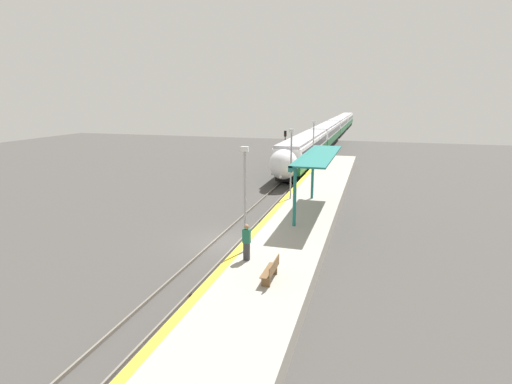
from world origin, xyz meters
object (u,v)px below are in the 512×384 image
(lamppost_near, at_px, (245,193))
(lamppost_mid, at_px, (291,159))
(train, at_px, (333,130))
(lamppost_far, at_px, (313,143))
(platform_bench, at_px, (272,270))
(person_waiting, at_px, (247,242))
(railway_signal, at_px, (285,145))

(lamppost_near, bearing_deg, lamppost_mid, 90.00)
(train, relative_size, lamppost_far, 17.41)
(platform_bench, distance_m, lamppost_far, 25.08)
(train, bearing_deg, lamppost_far, -86.92)
(train, bearing_deg, platform_bench, -86.28)
(person_waiting, height_order, lamppost_near, lamppost_near)
(platform_bench, xyz_separation_m, lamppost_mid, (-2.06, 13.84, 2.52))
(person_waiting, xyz_separation_m, lamppost_near, (-0.41, 1.06, 2.08))
(person_waiting, relative_size, railway_signal, 0.40)
(person_waiting, bearing_deg, railway_signal, 99.17)
(lamppost_near, distance_m, lamppost_mid, 11.02)
(railway_signal, height_order, lamppost_mid, lamppost_mid)
(railway_signal, distance_m, lamppost_far, 9.29)
(lamppost_far, bearing_deg, railway_signal, 120.02)
(lamppost_mid, bearing_deg, railway_signal, 103.64)
(platform_bench, xyz_separation_m, lamppost_far, (-2.06, 24.87, 2.52))
(platform_bench, height_order, lamppost_mid, lamppost_mid)
(platform_bench, height_order, lamppost_far, lamppost_far)
(railway_signal, distance_m, lamppost_mid, 19.59)
(person_waiting, bearing_deg, lamppost_mid, 91.93)
(railway_signal, height_order, lamppost_far, lamppost_far)
(platform_bench, relative_size, person_waiting, 0.93)
(lamppost_mid, bearing_deg, lamppost_far, 90.00)
(train, xyz_separation_m, person_waiting, (2.57, -63.18, -0.38))
(railway_signal, relative_size, lamppost_mid, 0.85)
(person_waiting, xyz_separation_m, lamppost_mid, (-0.41, 12.09, 2.08))
(train, height_order, railway_signal, railway_signal)
(platform_bench, relative_size, lamppost_near, 0.31)
(lamppost_mid, bearing_deg, person_waiting, -88.07)
(person_waiting, height_order, lamppost_mid, lamppost_mid)
(person_waiting, distance_m, railway_signal, 31.50)
(railway_signal, bearing_deg, person_waiting, -80.83)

